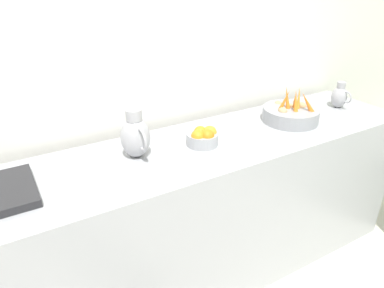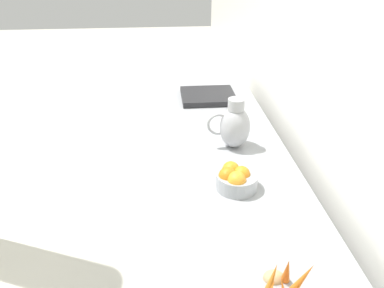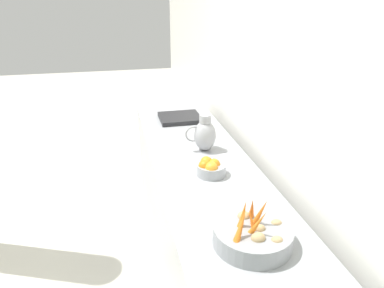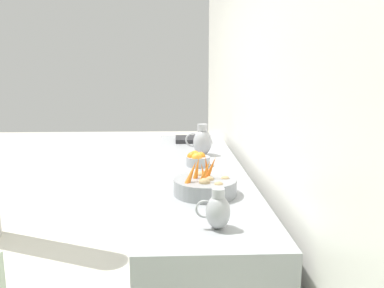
% 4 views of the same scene
% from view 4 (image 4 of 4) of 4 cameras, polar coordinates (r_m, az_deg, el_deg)
% --- Properties ---
extents(ground_plane, '(15.05, 15.05, 0.00)m').
position_cam_4_polar(ground_plane, '(3.55, -26.18, -17.04)').
color(ground_plane, beige).
extents(tile_wall_left, '(0.10, 8.14, 3.00)m').
position_cam_4_polar(tile_wall_left, '(2.19, 12.86, 8.22)').
color(tile_wall_left, white).
rests_on(tile_wall_left, ground_plane).
extents(prep_counter, '(0.63, 2.72, 0.93)m').
position_cam_4_polar(prep_counter, '(2.84, 0.75, -12.45)').
color(prep_counter, '#9EA0A5').
rests_on(prep_counter, ground_plane).
extents(vegetable_colander, '(0.35, 0.35, 0.22)m').
position_cam_4_polar(vegetable_colander, '(2.05, 2.01, -6.33)').
color(vegetable_colander, gray).
rests_on(vegetable_colander, prep_counter).
extents(orange_bowl, '(0.17, 0.17, 0.10)m').
position_cam_4_polar(orange_bowl, '(2.68, 0.78, -2.33)').
color(orange_bowl, '#9EA0A5').
rests_on(orange_bowl, prep_counter).
extents(metal_pitcher_tall, '(0.21, 0.15, 0.25)m').
position_cam_4_polar(metal_pitcher_tall, '(3.02, 1.54, 0.44)').
color(metal_pitcher_tall, '#A3A3A8').
rests_on(metal_pitcher_tall, prep_counter).
extents(metal_pitcher_short, '(0.15, 0.10, 0.18)m').
position_cam_4_polar(metal_pitcher_short, '(1.61, 3.92, -10.10)').
color(metal_pitcher_short, '#A3A3A8').
rests_on(metal_pitcher_short, prep_counter).
extents(counter_sink_basin, '(0.34, 0.30, 0.04)m').
position_cam_4_polar(counter_sink_basin, '(3.67, 0.15, 0.74)').
color(counter_sink_basin, '#232326').
rests_on(counter_sink_basin, prep_counter).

